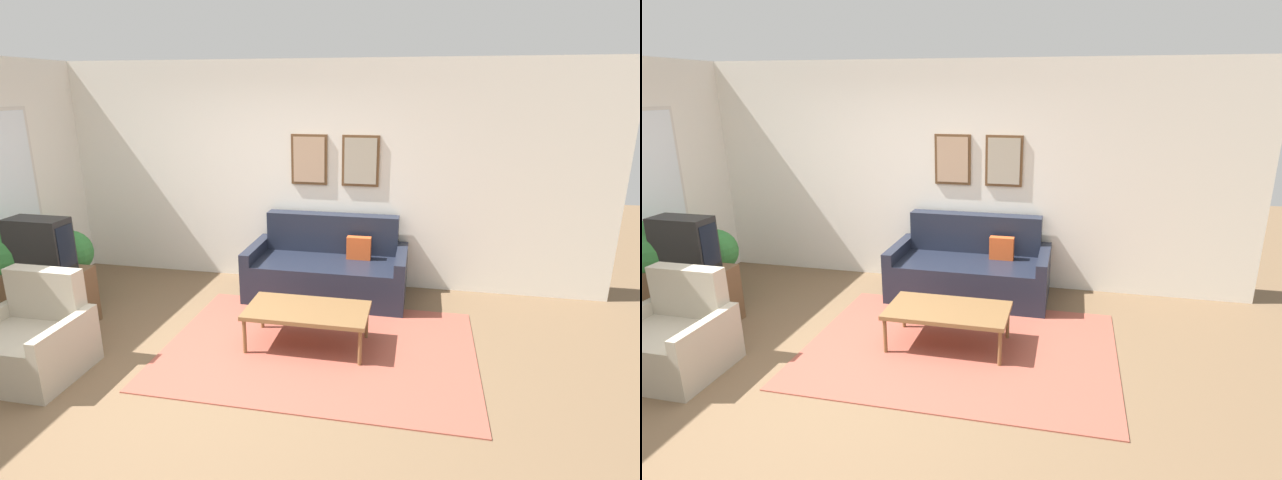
{
  "view_description": "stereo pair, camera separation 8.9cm",
  "coord_description": "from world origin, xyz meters",
  "views": [
    {
      "loc": [
        1.8,
        -3.47,
        2.36
      ],
      "look_at": [
        0.81,
        1.41,
        0.85
      ],
      "focal_mm": 28.0,
      "sensor_mm": 36.0,
      "label": 1
    },
    {
      "loc": [
        1.89,
        -3.45,
        2.36
      ],
      "look_at": [
        0.81,
        1.41,
        0.85
      ],
      "focal_mm": 28.0,
      "sensor_mm": 36.0,
      "label": 2
    }
  ],
  "objects": [
    {
      "name": "ground_plane",
      "position": [
        0.0,
        0.0,
        0.0
      ],
      "size": [
        16.0,
        16.0,
        0.0
      ],
      "primitive_type": "plane",
      "color": "brown"
    },
    {
      "name": "area_rug",
      "position": [
        0.95,
        0.67,
        0.01
      ],
      "size": [
        2.89,
        2.06,
        0.01
      ],
      "color": "#9E4C3D",
      "rests_on": "ground_plane"
    },
    {
      "name": "wall_back",
      "position": [
        0.01,
        2.44,
        1.35
      ],
      "size": [
        8.0,
        0.09,
        2.7
      ],
      "color": "white",
      "rests_on": "ground_plane"
    },
    {
      "name": "couch",
      "position": [
        0.79,
        1.97,
        0.31
      ],
      "size": [
        1.83,
        0.9,
        0.92
      ],
      "color": "#1E2333",
      "rests_on": "ground_plane"
    },
    {
      "name": "coffee_table",
      "position": [
        0.83,
        0.7,
        0.36
      ],
      "size": [
        1.15,
        0.61,
        0.39
      ],
      "color": "brown",
      "rests_on": "ground_plane"
    },
    {
      "name": "tv_stand",
      "position": [
        -1.88,
        0.6,
        0.3
      ],
      "size": [
        0.84,
        0.47,
        0.61
      ],
      "color": "brown",
      "rests_on": "ground_plane"
    },
    {
      "name": "tv",
      "position": [
        -1.87,
        0.6,
        0.88
      ],
      "size": [
        0.6,
        0.28,
        0.54
      ],
      "color": "black",
      "rests_on": "tv_stand"
    },
    {
      "name": "armchair",
      "position": [
        -1.39,
        -0.22,
        0.28
      ],
      "size": [
        0.86,
        0.76,
        0.86
      ],
      "rotation": [
        0.0,
        0.0,
        -0.09
      ],
      "color": "#B2A893",
      "rests_on": "ground_plane"
    },
    {
      "name": "potted_plant_tall",
      "position": [
        -2.32,
        0.7,
        0.7
      ],
      "size": [
        0.69,
        0.69,
        1.07
      ],
      "color": "slate",
      "rests_on": "ground_plane"
    },
    {
      "name": "potted_plant_by_window",
      "position": [
        -2.19,
        1.38,
        0.49
      ],
      "size": [
        0.52,
        0.52,
        0.79
      ],
      "color": "#383D42",
      "rests_on": "ground_plane"
    },
    {
      "name": "potted_plant_small",
      "position": [
        -2.3,
        1.12,
        0.43
      ],
      "size": [
        0.41,
        0.41,
        0.68
      ],
      "color": "#383D42",
      "rests_on": "ground_plane"
    }
  ]
}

